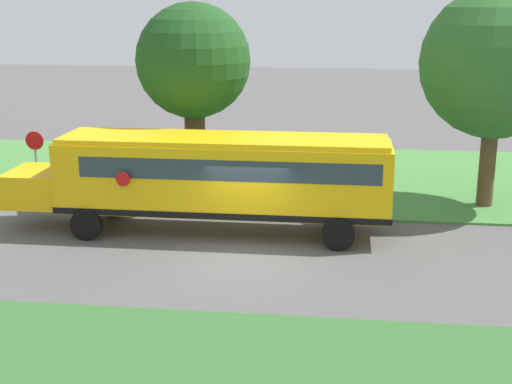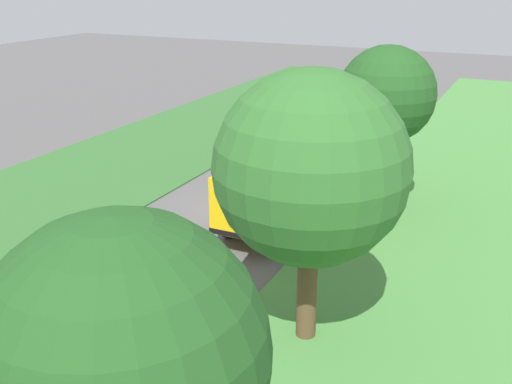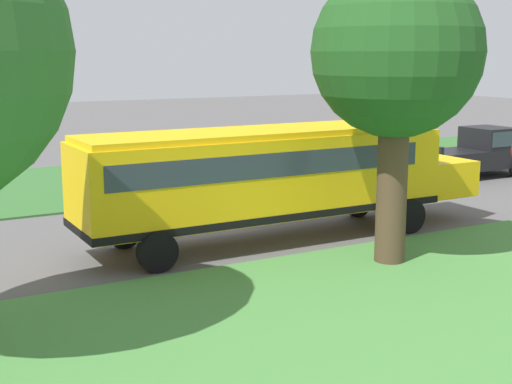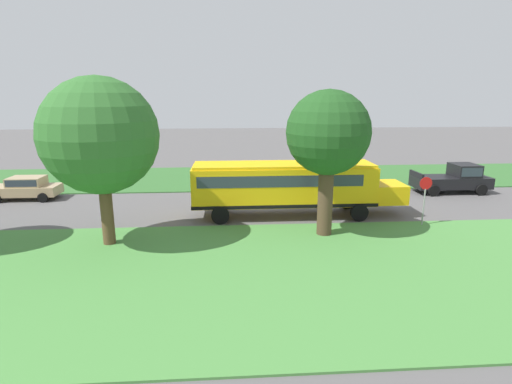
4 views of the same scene
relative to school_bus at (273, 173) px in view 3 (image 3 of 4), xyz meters
name	(u,v)px [view 3 (image 3 of 4)]	position (x,y,z in m)	size (l,w,h in m)	color
ground_plane	(201,228)	(2.22, 1.21, -1.92)	(120.00, 120.00, 0.00)	#565454
grass_verge	(433,342)	(-7.78, 1.21, -1.88)	(12.00, 80.00, 0.08)	#47843D
grass_far_side	(109,182)	(11.22, 1.21, -1.89)	(10.00, 80.00, 0.07)	#33662D
school_bus	(273,173)	(0.00, 0.00, 0.00)	(2.84, 12.42, 3.16)	yellow
pickup_truck	(477,152)	(4.92, -13.01, -0.85)	(2.28, 5.40, 2.10)	black
oak_tree_beside_bus	(391,56)	(-3.38, -1.25, 3.20)	(4.11, 4.11, 7.29)	#4C3826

